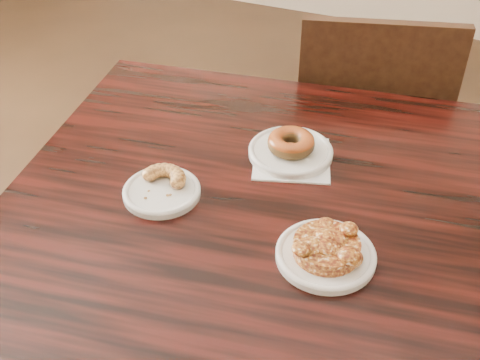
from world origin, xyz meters
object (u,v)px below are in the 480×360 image
at_px(glazed_donut, 291,143).
at_px(apple_fritter, 327,245).
at_px(cafe_table, 254,330).
at_px(chair_far, 361,136).
at_px(cruller_fragment, 161,184).

height_order(glazed_donut, apple_fritter, glazed_donut).
distance_m(glazed_donut, apple_fritter, 0.30).
xyz_separation_m(cafe_table, chair_far, (0.06, 0.75, 0.08)).
height_order(chair_far, cruller_fragment, chair_far).
xyz_separation_m(chair_far, cruller_fragment, (-0.24, -0.79, 0.33)).
bearing_deg(chair_far, glazed_donut, 69.82).
relative_size(chair_far, cruller_fragment, 8.78).
xyz_separation_m(chair_far, glazed_donut, (-0.05, -0.58, 0.33)).
height_order(cafe_table, chair_far, chair_far).
distance_m(cafe_table, chair_far, 0.76).
distance_m(apple_fritter, cruller_fragment, 0.34).
xyz_separation_m(cafe_table, glazed_donut, (0.01, 0.18, 0.41)).
bearing_deg(cruller_fragment, cafe_table, 12.18).
bearing_deg(apple_fritter, chair_far, 96.76).
distance_m(glazed_donut, cruller_fragment, 0.29).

